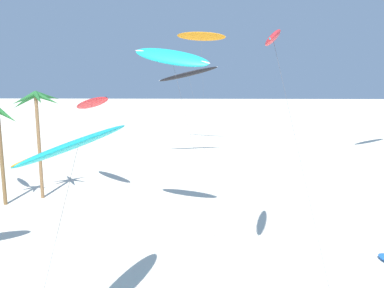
% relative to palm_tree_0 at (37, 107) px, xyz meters
% --- Properties ---
extents(palm_tree_0, '(4.59, 4.51, 10.26)m').
position_rel_palm_tree_0_xyz_m(palm_tree_0, '(0.00, 0.00, 0.00)').
color(palm_tree_0, olive).
rests_on(palm_tree_0, ground).
extents(flying_kite_0, '(7.85, 7.70, 12.68)m').
position_rel_palm_tree_0_xyz_m(flying_kite_0, '(13.55, 17.32, 2.62)').
color(flying_kite_0, black).
rests_on(flying_kite_0, ground).
extents(flying_kite_2, '(7.50, 9.46, 17.51)m').
position_rel_palm_tree_0_xyz_m(flying_kite_2, '(15.19, 25.40, 7.90)').
color(flying_kite_2, orange).
rests_on(flying_kite_2, ground).
extents(flying_kite_3, '(3.94, 7.70, 10.16)m').
position_rel_palm_tree_0_xyz_m(flying_kite_3, '(10.14, -21.71, 0.81)').
color(flying_kite_3, '#19B2B7').
rests_on(flying_kite_3, ground).
extents(flying_kite_5, '(6.33, 3.98, 14.30)m').
position_rel_palm_tree_0_xyz_m(flying_kite_5, '(13.00, -6.73, 4.46)').
color(flying_kite_5, '#19B2B7').
rests_on(flying_kite_5, ground).
extents(flying_kite_7, '(5.57, 6.77, 10.14)m').
position_rel_palm_tree_0_xyz_m(flying_kite_7, '(4.56, 2.07, 0.20)').
color(flying_kite_7, red).
rests_on(flying_kite_7, ground).
extents(flying_kite_9, '(3.84, 8.08, 14.92)m').
position_rel_palm_tree_0_xyz_m(flying_kite_9, '(19.09, -14.97, 5.40)').
color(flying_kite_9, red).
rests_on(flying_kite_9, ground).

